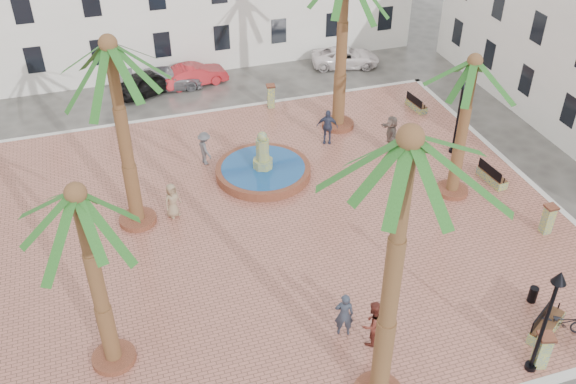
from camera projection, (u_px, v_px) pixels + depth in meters
name	position (u px, v px, depth m)	size (l,w,h in m)	color
ground	(266.00, 225.00, 28.34)	(120.00, 120.00, 0.00)	#56544F
plaza	(266.00, 224.00, 28.30)	(26.00, 22.00, 0.15)	#B36A58
kerb_n	(213.00, 111.00, 36.85)	(26.30, 0.30, 0.16)	silver
kerb_e	(520.00, 174.00, 31.52)	(0.30, 22.30, 0.16)	silver
fountain	(263.00, 169.00, 31.19)	(4.64, 4.64, 2.40)	brown
palm_nw	(112.00, 66.00, 24.06)	(5.30, 5.30, 8.66)	brown
palm_sw	(81.00, 216.00, 18.43)	(4.85, 4.85, 7.36)	brown
palm_s	(406.00, 172.00, 15.80)	(5.22, 5.22, 10.04)	brown
palm_e	(472.00, 79.00, 26.82)	(4.87, 4.87, 6.94)	brown
bench_se	(546.00, 326.00, 22.91)	(1.96, 1.50, 1.02)	#87965C
bench_e	(492.00, 177.00, 30.77)	(0.69, 1.78, 0.92)	#87965C
bench_ne	(416.00, 105.00, 36.82)	(0.67, 1.64, 0.84)	#87965C
lamppost_s	(551.00, 306.00, 20.01)	(0.48, 0.48, 4.39)	black
lamppost_e	(460.00, 104.00, 31.53)	(0.44, 0.44, 4.05)	black
bollard_se	(542.00, 350.00, 21.41)	(0.63, 0.63, 1.45)	#87965C
bollard_n	(271.00, 96.00, 36.74)	(0.55, 0.55, 1.38)	#87965C
bollard_e	(548.00, 219.00, 27.33)	(0.50, 0.50, 1.39)	#87965C
litter_bin	(533.00, 294.00, 24.15)	(0.34, 0.34, 0.66)	black
cyclist_a	(344.00, 314.00, 22.49)	(0.68, 0.45, 1.87)	#2D3544
bicycle_a	(562.00, 322.00, 22.82)	(0.63, 1.81, 0.95)	black
cyclist_b	(373.00, 324.00, 22.13)	(0.91, 0.71, 1.87)	maroon
pedestrian_fountain_a	(172.00, 200.00, 28.21)	(0.82, 0.53, 1.67)	#9B8061
pedestrian_fountain_b	(327.00, 127.00, 33.36)	(1.11, 0.46, 1.89)	#343B54
pedestrian_north	(205.00, 148.00, 31.71)	(1.13, 0.65, 1.75)	#57585C
pedestrian_east	(391.00, 133.00, 32.76)	(1.78, 0.57, 1.92)	gray
car_black	(151.00, 82.00, 38.54)	(1.71, 4.26, 1.45)	black
car_red	(195.00, 75.00, 39.53)	(1.40, 4.00, 1.32)	#B11F25
car_silver	(166.00, 79.00, 39.08)	(1.82, 4.49, 1.30)	#9B9AA2
car_white	(345.00, 57.00, 41.81)	(2.03, 4.40, 1.22)	white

